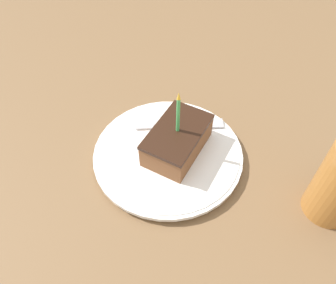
{
  "coord_description": "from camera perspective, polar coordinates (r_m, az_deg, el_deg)",
  "views": [
    {
      "loc": [
        -0.21,
        0.32,
        0.5
      ],
      "look_at": [
        -0.03,
        -0.02,
        0.05
      ],
      "focal_mm": 35.0,
      "sensor_mm": 36.0,
      "label": 1
    }
  ],
  "objects": [
    {
      "name": "cake_slice",
      "position": [
        0.6,
        1.63,
        0.37
      ],
      "size": [
        0.08,
        0.13,
        0.14
      ],
      "color": "brown",
      "rests_on": "plate"
    },
    {
      "name": "ground_plane",
      "position": [
        0.64,
        -2.98,
        -4.06
      ],
      "size": [
        2.4,
        2.4,
        0.04
      ],
      "color": "brown",
      "rests_on": "ground"
    },
    {
      "name": "fork",
      "position": [
        0.66,
        3.07,
        3.02
      ],
      "size": [
        0.16,
        0.11,
        0.0
      ],
      "color": "#B2B2B7",
      "rests_on": "plate"
    },
    {
      "name": "plate",
      "position": [
        0.62,
        -0.0,
        -2.11
      ],
      "size": [
        0.28,
        0.28,
        0.02
      ],
      "color": "white",
      "rests_on": "ground_plane"
    }
  ]
}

